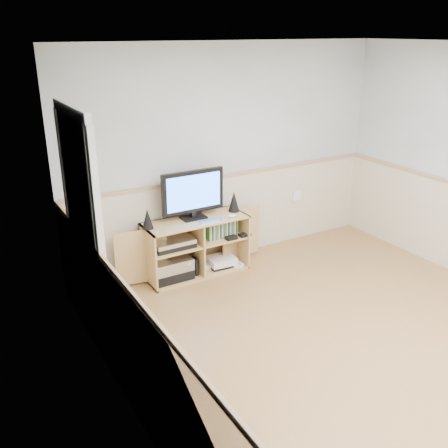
{
  "coord_description": "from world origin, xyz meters",
  "views": [
    {
      "loc": [
        -2.9,
        -2.59,
        2.61
      ],
      "look_at": [
        -0.68,
        1.2,
        0.89
      ],
      "focal_mm": 40.0,
      "sensor_mm": 36.0,
      "label": 1
    }
  ],
  "objects_px": {
    "monitor": "(193,193)",
    "media_cabinet": "(194,244)",
    "keyboard": "(213,221)",
    "game_consoles": "(220,262)"
  },
  "relations": [
    {
      "from": "monitor",
      "to": "keyboard",
      "type": "distance_m",
      "value": 0.37
    },
    {
      "from": "media_cabinet",
      "to": "game_consoles",
      "type": "xyz_separation_m",
      "value": [
        0.3,
        -0.07,
        -0.26
      ]
    },
    {
      "from": "keyboard",
      "to": "monitor",
      "type": "bearing_deg",
      "value": 133.27
    },
    {
      "from": "monitor",
      "to": "media_cabinet",
      "type": "bearing_deg",
      "value": 90.0
    },
    {
      "from": "keyboard",
      "to": "game_consoles",
      "type": "height_order",
      "value": "keyboard"
    },
    {
      "from": "monitor",
      "to": "keyboard",
      "type": "bearing_deg",
      "value": -52.78
    },
    {
      "from": "monitor",
      "to": "game_consoles",
      "type": "distance_m",
      "value": 0.93
    },
    {
      "from": "media_cabinet",
      "to": "game_consoles",
      "type": "relative_size",
      "value": 4.04
    },
    {
      "from": "keyboard",
      "to": "game_consoles",
      "type": "bearing_deg",
      "value": 44.78
    },
    {
      "from": "keyboard",
      "to": "game_consoles",
      "type": "relative_size",
      "value": 0.7
    }
  ]
}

